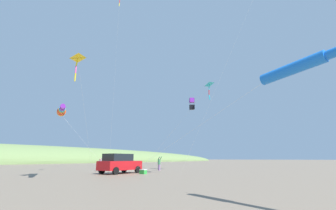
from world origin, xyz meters
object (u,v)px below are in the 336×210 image
at_px(person_child_grey_jacket, 159,163).
at_px(kite_delta_blue_topmost, 209,85).
at_px(cooler_box, 143,172).
at_px(kite_box_checkered_midright, 192,104).
at_px(kite_windsock_purple_drifting, 62,110).
at_px(kite_delta_rainbow_low_near, 78,58).
at_px(kite_windsock_long_streamer_left, 328,55).
at_px(parked_car, 120,163).
at_px(person_adult_flyer, 131,161).
at_px(person_child_green_jacket, 100,164).

xyz_separation_m(person_child_grey_jacket, kite_delta_blue_topmost, (5.29, 3.57, 9.82)).
distance_m(cooler_box, kite_box_checkered_midright, 12.49).
bearing_deg(kite_windsock_purple_drifting, kite_delta_rainbow_low_near, -8.62).
bearing_deg(kite_delta_blue_topmost, kite_windsock_purple_drifting, -106.14).
bearing_deg(kite_delta_blue_topmost, person_child_grey_jacket, -146.01).
xyz_separation_m(kite_windsock_purple_drifting, kite_windsock_long_streamer_left, (17.98, -1.14, -0.94)).
height_order(kite_delta_blue_topmost, kite_windsock_long_streamer_left, kite_delta_blue_topmost).
height_order(parked_car, kite_windsock_purple_drifting, kite_windsock_purple_drifting).
height_order(person_adult_flyer, kite_windsock_purple_drifting, kite_windsock_purple_drifting).
xyz_separation_m(cooler_box, kite_box_checkered_midright, (-0.43, 9.32, 8.30)).
relative_size(kite_box_checkered_midright, kite_delta_rainbow_low_near, 1.07).
bearing_deg(kite_delta_blue_topmost, person_child_green_jacket, -137.61).
bearing_deg(person_child_grey_jacket, kite_delta_rainbow_low_near, -77.50).
height_order(parked_car, person_child_green_jacket, parked_car).
xyz_separation_m(parked_car, kite_windsock_long_streamer_left, (17.70, -7.20, 3.35)).
height_order(cooler_box, person_child_green_jacket, person_child_green_jacket).
relative_size(person_child_green_jacket, kite_delta_rainbow_low_near, 0.16).
relative_size(person_child_grey_jacket, kite_windsock_long_streamer_left, 0.08).
xyz_separation_m(person_adult_flyer, kite_windsock_purple_drifting, (8.25, -15.22, 4.24)).
bearing_deg(parked_car, person_child_grey_jacket, 96.95).
relative_size(parked_car, kite_delta_blue_topmost, 0.33).
height_order(cooler_box, person_child_grey_jacket, person_child_grey_jacket).
bearing_deg(kite_box_checkered_midright, parked_car, -100.49).
xyz_separation_m(parked_car, person_adult_flyer, (-8.54, 9.16, 0.05)).
bearing_deg(cooler_box, kite_windsock_long_streamer_left, -27.77).
height_order(person_child_green_jacket, kite_delta_blue_topmost, kite_delta_blue_topmost).
bearing_deg(kite_delta_blue_topmost, kite_windsock_long_streamer_left, -53.01).
xyz_separation_m(kite_box_checkered_midright, kite_delta_rainbow_low_near, (0.21, -16.64, 0.51)).
xyz_separation_m(kite_box_checkered_midright, kite_windsock_purple_drifting, (-2.18, -16.27, -3.27)).
bearing_deg(person_adult_flyer, kite_delta_blue_topmost, 5.29).
xyz_separation_m(cooler_box, kite_delta_blue_topmost, (2.15, 9.46, 10.50)).
bearing_deg(cooler_box, person_child_green_jacket, 175.81).
height_order(kite_windsock_purple_drifting, kite_delta_blue_topmost, kite_delta_blue_topmost).
relative_size(kite_delta_rainbow_low_near, kite_windsock_long_streamer_left, 0.47).
bearing_deg(person_child_green_jacket, kite_windsock_long_streamer_left, -20.63).
xyz_separation_m(cooler_box, person_child_green_jacket, (-7.61, 0.56, 0.61)).
xyz_separation_m(cooler_box, kite_delta_rainbow_low_near, (-0.22, -7.32, 8.81)).
height_order(person_child_grey_jacket, kite_box_checkered_midright, kite_box_checkered_midright).
height_order(cooler_box, kite_delta_rainbow_low_near, kite_delta_rainbow_low_near).
distance_m(kite_windsock_purple_drifting, kite_windsock_long_streamer_left, 18.04).
bearing_deg(cooler_box, kite_windsock_purple_drifting, -110.52).
relative_size(kite_box_checkered_midright, kite_windsock_purple_drifting, 1.29).
height_order(person_child_grey_jacket, kite_delta_blue_topmost, kite_delta_blue_topmost).
bearing_deg(person_adult_flyer, kite_windsock_long_streamer_left, -31.95).
bearing_deg(kite_delta_rainbow_low_near, kite_windsock_purple_drifting, 171.38).
xyz_separation_m(person_child_green_jacket, kite_delta_rainbow_low_near, (7.39, -7.88, 8.20)).
relative_size(parked_car, kite_windsock_purple_drifting, 0.58).
distance_m(cooler_box, kite_windsock_long_streamer_left, 17.86).
bearing_deg(person_adult_flyer, person_child_grey_jacket, -17.06).
distance_m(kite_delta_blue_topmost, kite_windsock_long_streamer_left, 22.90).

